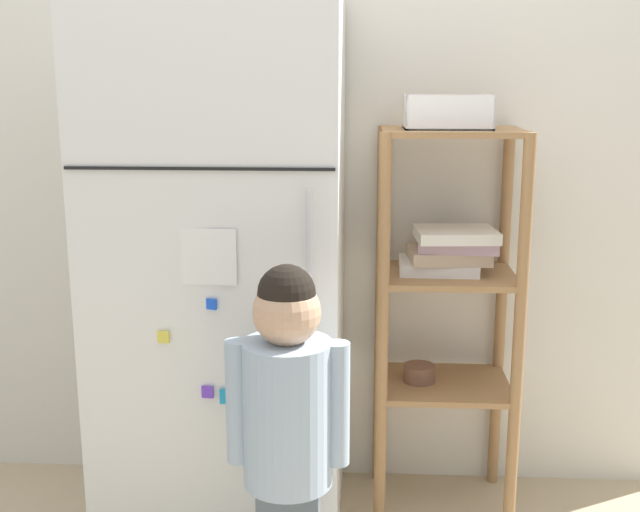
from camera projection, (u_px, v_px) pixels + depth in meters
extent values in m
cube|color=silver|center=(298.00, 176.00, 2.61)|extent=(2.62, 0.03, 2.11)
cube|color=white|center=(223.00, 272.00, 2.36)|extent=(0.71, 0.58, 1.61)
cube|color=black|center=(198.00, 169.00, 2.00)|extent=(0.69, 0.01, 0.01)
cylinder|color=silver|center=(310.00, 284.00, 2.03)|extent=(0.02, 0.02, 0.48)
cube|color=white|center=(209.00, 257.00, 2.05)|extent=(0.15, 0.01, 0.15)
cube|color=yellow|center=(163.00, 337.00, 2.10)|extent=(0.03, 0.01, 0.03)
cube|color=blue|center=(212.00, 304.00, 2.08)|extent=(0.03, 0.02, 0.03)
cube|color=orange|center=(269.00, 418.00, 2.14)|extent=(0.04, 0.02, 0.04)
cube|color=#1C97CC|center=(227.00, 396.00, 2.13)|extent=(0.04, 0.01, 0.04)
cube|color=blue|center=(303.00, 434.00, 2.14)|extent=(0.04, 0.02, 0.04)
cube|color=#6838CD|center=(208.00, 392.00, 2.13)|extent=(0.03, 0.01, 0.03)
cylinder|color=#9EB2C6|center=(288.00, 413.00, 1.93)|extent=(0.22, 0.22, 0.37)
sphere|color=#9EB2C6|center=(290.00, 337.00, 1.96)|extent=(0.10, 0.10, 0.10)
sphere|color=tan|center=(287.00, 312.00, 1.88)|extent=(0.17, 0.17, 0.17)
sphere|color=black|center=(287.00, 294.00, 1.87)|extent=(0.14, 0.14, 0.14)
cylinder|color=#9EB2C6|center=(238.00, 401.00, 1.93)|extent=(0.06, 0.06, 0.31)
cylinder|color=#9EB2C6|center=(337.00, 404.00, 1.92)|extent=(0.06, 0.06, 0.31)
cylinder|color=#9E7247|center=(382.00, 341.00, 2.33)|extent=(0.04, 0.04, 1.22)
cylinder|color=#9E7247|center=(519.00, 344.00, 2.31)|extent=(0.04, 0.04, 1.22)
cylinder|color=#9E7247|center=(380.00, 310.00, 2.64)|extent=(0.04, 0.04, 1.22)
cylinder|color=#9E7247|center=(501.00, 312.00, 2.62)|extent=(0.04, 0.04, 1.22)
cube|color=#9E7247|center=(452.00, 132.00, 2.34)|extent=(0.42, 0.34, 0.02)
cube|color=#9E7247|center=(447.00, 275.00, 2.44)|extent=(0.42, 0.34, 0.02)
cube|color=#9E7247|center=(443.00, 384.00, 2.52)|extent=(0.42, 0.34, 0.02)
cube|color=white|center=(438.00, 266.00, 2.45)|extent=(0.24, 0.20, 0.03)
cube|color=#C6AD8E|center=(448.00, 255.00, 2.44)|extent=(0.25, 0.21, 0.04)
cube|color=#B293A3|center=(457.00, 243.00, 2.43)|extent=(0.25, 0.21, 0.03)
cube|color=silver|center=(456.00, 234.00, 2.39)|extent=(0.25, 0.21, 0.03)
cylinder|color=brown|center=(419.00, 373.00, 2.51)|extent=(0.10, 0.10, 0.05)
cube|color=white|center=(447.00, 128.00, 2.32)|extent=(0.25, 0.19, 0.01)
cube|color=white|center=(451.00, 113.00, 2.23)|extent=(0.25, 0.01, 0.10)
cube|color=white|center=(444.00, 111.00, 2.40)|extent=(0.25, 0.01, 0.10)
cube|color=white|center=(405.00, 112.00, 2.32)|extent=(0.01, 0.19, 0.10)
cube|color=white|center=(490.00, 112.00, 2.31)|extent=(0.01, 0.19, 0.10)
sphere|color=#B9340F|center=(461.00, 115.00, 2.29)|extent=(0.07, 0.07, 0.07)
sphere|color=#AF1B09|center=(435.00, 114.00, 2.30)|extent=(0.08, 0.08, 0.08)
sphere|color=orange|center=(444.00, 113.00, 2.34)|extent=(0.08, 0.08, 0.08)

